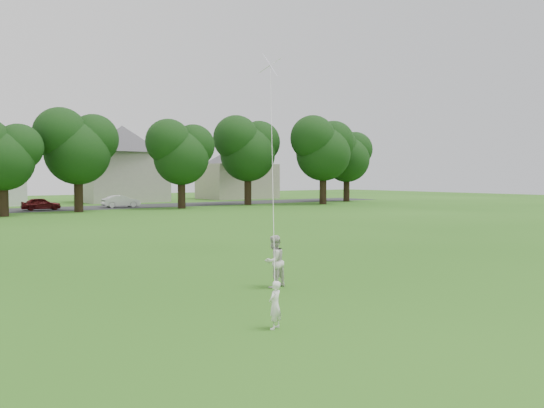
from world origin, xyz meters
TOP-DOWN VIEW (x-y plane):
  - ground at (0.00, 0.00)m, footprint 160.00×160.00m
  - toddler at (-0.38, -0.90)m, footprint 0.41×0.35m
  - older_boy at (1.93, 2.29)m, footprint 0.81×0.70m
  - kite at (2.97, 3.84)m, footprint 3.93×5.31m
  - tree_row at (3.11, 36.07)m, footprint 82.20×9.41m

SIDE VIEW (x-z plane):
  - ground at x=0.00m, z-range 0.00..0.00m
  - toddler at x=-0.38m, z-range 0.00..0.96m
  - older_boy at x=1.93m, z-range 0.00..1.43m
  - kite at x=2.97m, z-range -2.61..10.89m
  - tree_row at x=3.11m, z-range 0.53..11.89m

